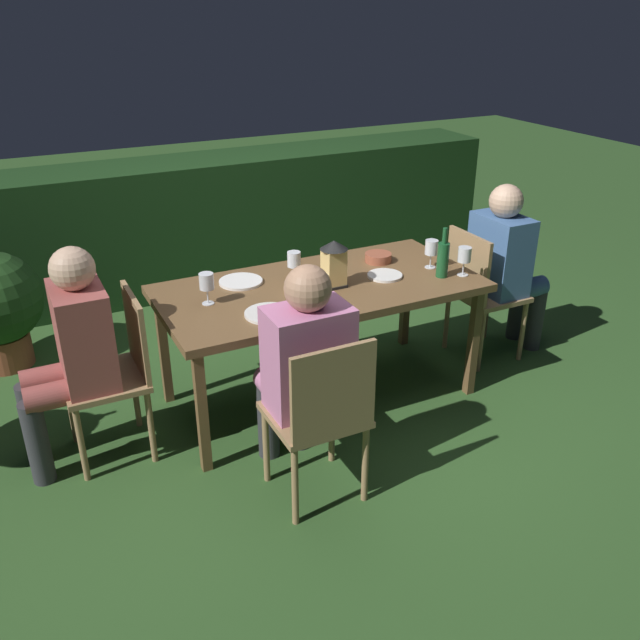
{
  "coord_description": "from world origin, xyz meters",
  "views": [
    {
      "loc": [
        -1.54,
        -3.1,
        2.17
      ],
      "look_at": [
        0.0,
        0.0,
        0.51
      ],
      "focal_mm": 37.74,
      "sensor_mm": 36.0,
      "label": 1
    }
  ],
  "objects_px": {
    "chair_head_far": "(480,289)",
    "person_in_pink": "(303,364)",
    "chair_head_near": "(117,368)",
    "plate_a": "(269,314)",
    "dining_table": "(320,294)",
    "green_bottle_on_table": "(443,259)",
    "plate_c": "(385,275)",
    "chair_side_left_a": "(321,413)",
    "wine_glass_b": "(431,249)",
    "wine_glass_d": "(464,256)",
    "person_in_rust": "(72,350)",
    "plate_b": "(241,282)",
    "person_in_blue": "(506,262)",
    "lantern_centerpiece": "(334,261)",
    "bowl_olives": "(298,288)",
    "bowl_bread": "(378,257)",
    "wine_glass_c": "(207,283)",
    "wine_glass_a": "(294,261)"
  },
  "relations": [
    {
      "from": "chair_head_far",
      "to": "person_in_pink",
      "type": "relative_size",
      "value": 0.76
    },
    {
      "from": "chair_head_near",
      "to": "plate_a",
      "type": "distance_m",
      "value": 0.82
    },
    {
      "from": "dining_table",
      "to": "chair_head_near",
      "type": "bearing_deg",
      "value": 180.0
    },
    {
      "from": "green_bottle_on_table",
      "to": "plate_c",
      "type": "relative_size",
      "value": 1.45
    },
    {
      "from": "chair_head_far",
      "to": "chair_side_left_a",
      "type": "xyz_separation_m",
      "value": [
        -1.55,
        -0.83,
        0.0
      ]
    },
    {
      "from": "green_bottle_on_table",
      "to": "wine_glass_b",
      "type": "distance_m",
      "value": 0.15
    },
    {
      "from": "chair_side_left_a",
      "to": "wine_glass_d",
      "type": "xyz_separation_m",
      "value": [
        1.21,
        0.59,
        0.36
      ]
    },
    {
      "from": "person_in_pink",
      "to": "person_in_rust",
      "type": "height_order",
      "value": "same"
    },
    {
      "from": "dining_table",
      "to": "chair_head_far",
      "type": "height_order",
      "value": "chair_head_far"
    },
    {
      "from": "person_in_rust",
      "to": "green_bottle_on_table",
      "type": "height_order",
      "value": "person_in_rust"
    },
    {
      "from": "dining_table",
      "to": "chair_side_left_a",
      "type": "distance_m",
      "value": 0.94
    },
    {
      "from": "person_in_pink",
      "to": "plate_b",
      "type": "bearing_deg",
      "value": 88.77
    },
    {
      "from": "wine_glass_b",
      "to": "person_in_blue",
      "type": "bearing_deg",
      "value": 4.68
    },
    {
      "from": "person_in_rust",
      "to": "green_bottle_on_table",
      "type": "bearing_deg",
      "value": -5.63
    },
    {
      "from": "chair_head_near",
      "to": "lantern_centerpiece",
      "type": "height_order",
      "value": "lantern_centerpiece"
    },
    {
      "from": "person_in_pink",
      "to": "chair_head_near",
      "type": "bearing_deg",
      "value": 139.66
    },
    {
      "from": "person_in_pink",
      "to": "bowl_olives",
      "type": "relative_size",
      "value": 8.97
    },
    {
      "from": "chair_head_far",
      "to": "wine_glass_b",
      "type": "relative_size",
      "value": 5.15
    },
    {
      "from": "dining_table",
      "to": "wine_glass_d",
      "type": "distance_m",
      "value": 0.85
    },
    {
      "from": "wine_glass_d",
      "to": "plate_b",
      "type": "relative_size",
      "value": 0.69
    },
    {
      "from": "lantern_centerpiece",
      "to": "green_bottle_on_table",
      "type": "relative_size",
      "value": 0.91
    },
    {
      "from": "plate_b",
      "to": "bowl_bread",
      "type": "bearing_deg",
      "value": -3.58
    },
    {
      "from": "chair_head_near",
      "to": "plate_a",
      "type": "bearing_deg",
      "value": -17.82
    },
    {
      "from": "lantern_centerpiece",
      "to": "wine_glass_c",
      "type": "xyz_separation_m",
      "value": [
        -0.7,
        0.08,
        -0.03
      ]
    },
    {
      "from": "chair_side_left_a",
      "to": "plate_a",
      "type": "height_order",
      "value": "chair_side_left_a"
    },
    {
      "from": "green_bottle_on_table",
      "to": "wine_glass_b",
      "type": "height_order",
      "value": "green_bottle_on_table"
    },
    {
      "from": "person_in_rust",
      "to": "plate_b",
      "type": "bearing_deg",
      "value": 13.22
    },
    {
      "from": "lantern_centerpiece",
      "to": "chair_head_near",
      "type": "bearing_deg",
      "value": 177.78
    },
    {
      "from": "person_in_rust",
      "to": "plate_c",
      "type": "distance_m",
      "value": 1.73
    },
    {
      "from": "wine_glass_a",
      "to": "person_in_pink",
      "type": "bearing_deg",
      "value": -111.88
    },
    {
      "from": "lantern_centerpiece",
      "to": "wine_glass_b",
      "type": "xyz_separation_m",
      "value": [
        0.64,
        -0.01,
        -0.03
      ]
    },
    {
      "from": "person_in_rust",
      "to": "plate_c",
      "type": "bearing_deg",
      "value": -1.92
    },
    {
      "from": "dining_table",
      "to": "wine_glass_a",
      "type": "height_order",
      "value": "wine_glass_a"
    },
    {
      "from": "person_in_pink",
      "to": "lantern_centerpiece",
      "type": "distance_m",
      "value": 0.78
    },
    {
      "from": "dining_table",
      "to": "plate_c",
      "type": "xyz_separation_m",
      "value": [
        0.39,
        -0.06,
        0.06
      ]
    },
    {
      "from": "chair_head_far",
      "to": "plate_a",
      "type": "distance_m",
      "value": 1.59
    },
    {
      "from": "person_in_pink",
      "to": "wine_glass_a",
      "type": "xyz_separation_m",
      "value": [
        0.3,
        0.76,
        0.21
      ]
    },
    {
      "from": "lantern_centerpiece",
      "to": "person_in_pink",
      "type": "bearing_deg",
      "value": -128.57
    },
    {
      "from": "person_in_blue",
      "to": "wine_glass_d",
      "type": "bearing_deg",
      "value": -156.29
    },
    {
      "from": "chair_side_left_a",
      "to": "plate_c",
      "type": "xyz_separation_m",
      "value": [
        0.79,
        0.77,
        0.25
      ]
    },
    {
      "from": "chair_head_near",
      "to": "plate_a",
      "type": "xyz_separation_m",
      "value": [
        0.74,
        -0.24,
        0.25
      ]
    },
    {
      "from": "person_in_blue",
      "to": "person_in_pink",
      "type": "distance_m",
      "value": 1.85
    },
    {
      "from": "chair_side_left_a",
      "to": "wine_glass_b",
      "type": "height_order",
      "value": "wine_glass_b"
    },
    {
      "from": "bowl_bread",
      "to": "chair_side_left_a",
      "type": "bearing_deg",
      "value": -131.53
    },
    {
      "from": "wine_glass_d",
      "to": "plate_a",
      "type": "height_order",
      "value": "wine_glass_d"
    },
    {
      "from": "person_in_rust",
      "to": "wine_glass_b",
      "type": "xyz_separation_m",
      "value": [
        2.04,
        -0.05,
        0.21
      ]
    },
    {
      "from": "chair_head_near",
      "to": "wine_glass_a",
      "type": "bearing_deg",
      "value": 6.85
    },
    {
      "from": "wine_glass_a",
      "to": "chair_head_near",
      "type": "bearing_deg",
      "value": -173.15
    },
    {
      "from": "chair_head_near",
      "to": "wine_glass_d",
      "type": "xyz_separation_m",
      "value": [
        1.95,
        -0.24,
        0.36
      ]
    },
    {
      "from": "chair_head_far",
      "to": "wine_glass_d",
      "type": "height_order",
      "value": "wine_glass_d"
    }
  ]
}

